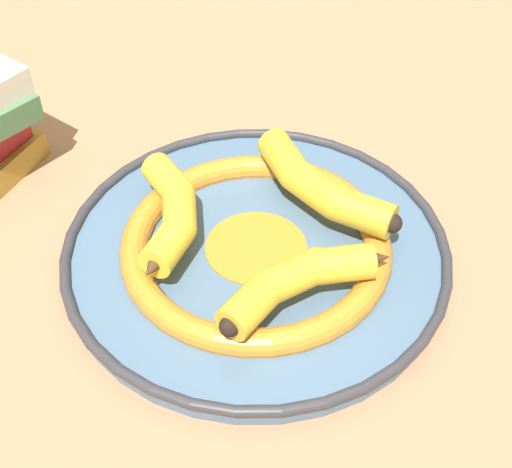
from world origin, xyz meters
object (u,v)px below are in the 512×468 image
(decorative_bowl, at_px, (256,249))
(banana_a, at_px, (300,279))
(banana_b, at_px, (172,213))
(banana_c, at_px, (317,184))

(decorative_bowl, height_order, banana_a, banana_a)
(decorative_bowl, xyz_separation_m, banana_b, (0.07, 0.04, 0.04))
(banana_a, distance_m, banana_c, 0.13)
(decorative_bowl, height_order, banana_c, banana_c)
(banana_b, height_order, banana_c, banana_c)
(banana_c, bearing_deg, decorative_bowl, -89.47)
(banana_b, bearing_deg, banana_c, -78.75)
(banana_b, distance_m, banana_c, 0.15)
(decorative_bowl, relative_size, banana_c, 1.95)
(banana_a, height_order, banana_c, banana_c)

